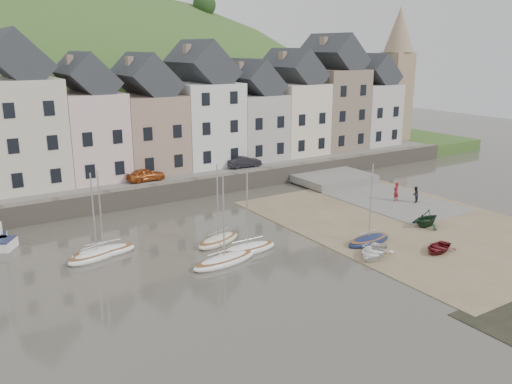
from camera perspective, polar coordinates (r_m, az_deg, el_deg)
ground at (r=38.64m, az=4.83°, el=-6.29°), size 160.00×160.00×0.00m
quay_land at (r=65.67m, az=-12.34°, el=3.17°), size 90.00×30.00×1.50m
quay_street at (r=55.09m, az=-8.16°, el=1.91°), size 70.00×7.00×0.10m
seawall at (r=52.18m, az=-6.53°, el=0.47°), size 70.00×1.20×1.80m
beach at (r=45.79m, az=15.87°, el=-3.29°), size 18.00×26.00×0.06m
slipway at (r=53.80m, az=12.40°, el=-0.26°), size 8.00×18.00×0.12m
hillside at (r=95.60m, az=-20.49°, el=-5.34°), size 134.40×84.00×84.00m
townhouse_terrace at (r=57.94m, az=-8.24°, el=8.37°), size 61.05×8.00×13.93m
church_spire at (r=77.16m, az=14.92°, el=12.51°), size 4.00×4.00×18.00m
sailboat_0 at (r=39.13m, az=-16.09°, el=-6.16°), size 4.56×1.56×6.32m
sailboat_1 at (r=38.71m, az=-16.75°, el=-6.46°), size 4.72×2.73×6.32m
sailboat_2 at (r=39.82m, az=-4.08°, el=-5.19°), size 4.34×2.78×6.32m
sailboat_3 at (r=36.19m, az=-3.43°, el=-7.36°), size 5.11×2.11×6.32m
sailboat_4 at (r=38.10m, az=-0.94°, el=-6.13°), size 4.64×1.51×6.32m
sailboat_5 at (r=40.61m, az=12.04°, el=-5.09°), size 4.18×1.81×6.32m
rowboat_white at (r=38.05m, az=12.54°, el=-6.31°), size 4.10×3.72×0.70m
rowboat_green at (r=45.25m, az=17.89°, el=-2.69°), size 2.82×2.47×1.43m
rowboat_red at (r=40.20m, az=19.00°, el=-5.70°), size 3.22×2.67×0.58m
person_red at (r=51.70m, az=14.84°, el=0.05°), size 0.72×0.53×1.81m
person_dark at (r=51.66m, az=16.78°, el=-0.26°), size 0.92×0.84×1.54m
car_left at (r=52.52m, az=-11.78°, el=1.84°), size 3.71×1.54×1.26m
car_right at (r=57.33m, az=-1.27°, el=3.28°), size 3.82×1.53×1.24m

